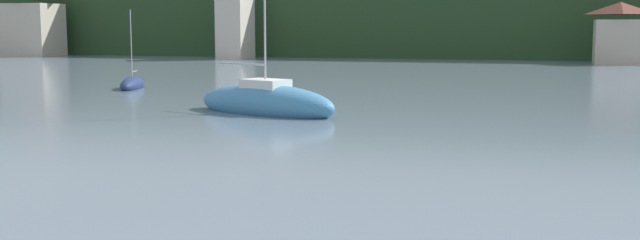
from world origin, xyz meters
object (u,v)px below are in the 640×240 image
at_px(shore_building_west, 32,21).
at_px(sailboat_far_1, 266,103).
at_px(shore_building_central, 619,34).
at_px(sailboat_far_5, 133,85).
at_px(shore_building_westcentral, 235,18).

bearing_deg(shore_building_west, sailboat_far_1, -45.39).
distance_m(shore_building_central, sailboat_far_5, 55.10).
distance_m(sailboat_far_1, sailboat_far_5, 17.22).
xyz_separation_m(shore_building_westcentral, sailboat_far_5, (10.30, -43.29, -4.85)).
bearing_deg(shore_building_westcentral, shore_building_west, 179.40).
bearing_deg(shore_building_central, sailboat_far_1, -111.77).
bearing_deg(shore_building_westcentral, shore_building_central, -0.79).
xyz_separation_m(shore_building_west, sailboat_far_1, (53.70, -54.44, -4.35)).
relative_size(sailboat_far_1, sailboat_far_5, 2.31).
distance_m(shore_building_west, sailboat_far_5, 59.57).
relative_size(shore_building_westcentral, sailboat_far_1, 0.82).
distance_m(shore_building_west, shore_building_central, 75.09).
bearing_deg(sailboat_far_5, sailboat_far_1, 33.39).
bearing_deg(sailboat_far_1, shore_building_west, 155.93).
relative_size(shore_building_westcentral, sailboat_far_5, 1.90).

